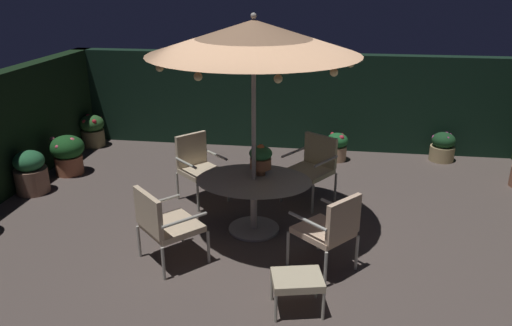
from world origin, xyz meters
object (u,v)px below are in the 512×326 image
Objects in this scene: centerpiece_planter at (261,158)px; potted_plant_left_far at (68,153)px; patio_chair_north at (164,222)px; potted_plant_back_center at (92,130)px; patio_chair_east at (313,164)px; ottoman_footrest at (297,281)px; patio_chair_southeast at (198,163)px; potted_plant_right_near at (337,146)px; patio_dining_table at (254,192)px; potted_plant_front_corner at (31,172)px; patio_chair_northeast at (330,228)px; potted_plant_back_left at (443,147)px; patio_umbrella at (254,37)px.

centerpiece_planter is 0.62× the size of potted_plant_left_far.
potted_plant_back_center is at bearing 125.35° from patio_chair_north.
patio_chair_east is 1.71× the size of ottoman_footrest.
patio_chair_east is at bearing 7.15° from patio_chair_southeast.
potted_plant_right_near is at bearing 62.02° from patio_chair_north.
patio_dining_table is 3.56× the size of centerpiece_planter.
potted_plant_front_corner is (-2.70, 1.65, -0.20)m from patio_chair_north.
patio_chair_northeast is 1.81× the size of potted_plant_back_left.
patio_dining_table is 3.08m from potted_plant_right_near.
patio_chair_north reaches higher than potted_plant_left_far.
potted_plant_left_far is at bearing 164.97° from patio_chair_southeast.
potted_plant_front_corner is at bearing 148.55° from patio_chair_north.
potted_plant_back_left is (2.35, 4.73, -0.07)m from ottoman_footrest.
patio_chair_east is at bearing 88.87° from ottoman_footrest.
patio_chair_northeast is 2.61m from patio_chair_southeast.
centerpiece_planter reaches higher than potted_plant_front_corner.
potted_plant_right_near is (4.72, 2.15, -0.06)m from potted_plant_front_corner.
patio_chair_east is (0.73, 1.08, 0.02)m from patio_dining_table.
patio_chair_southeast is at bearing 138.73° from patio_chair_northeast.
patio_chair_east is (0.73, 1.08, -1.94)m from patio_umbrella.
patio_chair_east reaches higher than ottoman_footrest.
patio_dining_table is 4.73m from potted_plant_back_center.
patio_chair_northeast is (1.89, 0.09, 0.02)m from patio_chair_north.
centerpiece_planter reaches higher than potted_plant_right_near.
centerpiece_planter is 0.42× the size of patio_chair_southeast.
patio_chair_northeast is 0.99× the size of patio_chair_east.
patio_chair_northeast is 0.84m from ottoman_footrest.
patio_umbrella is (-0.00, 0.00, 1.96)m from patio_dining_table.
ottoman_footrest is at bearing -37.34° from potted_plant_left_far.
patio_chair_northeast is (0.99, -0.85, -1.95)m from patio_umbrella.
patio_chair_southeast is 1.86× the size of potted_plant_back_left.
ottoman_footrest is (0.68, -1.60, -2.17)m from patio_umbrella.
patio_chair_north is 1.64× the size of ottoman_footrest.
potted_plant_back_center is at bearing 143.19° from centerpiece_planter.
patio_chair_southeast reaches higher than potted_plant_back_center.
potted_plant_left_far is at bearing 158.66° from centerpiece_planter.
patio_umbrella is 2.78m from ottoman_footrest.
patio_dining_table is at bearing -41.70° from patio_chair_southeast.
patio_dining_table is 2.21× the size of potted_plant_left_far.
patio_chair_north is at bearing -134.05° from potted_plant_back_left.
potted_plant_right_near is at bearing 88.07° from patio_chair_northeast.
patio_chair_southeast reaches higher than patio_dining_table.
potted_plant_front_corner is at bearing 151.64° from ottoman_footrest.
patio_chair_southeast is at bearing 138.30° from patio_umbrella.
patio_chair_north is 1.90m from patio_chair_northeast.
patio_chair_southeast is at bearing -172.85° from patio_chair_east.
patio_umbrella is 4.32m from potted_plant_left_far.
patio_chair_southeast is at bearing -150.62° from potted_plant_back_left.
potted_plant_back_center reaches higher than potted_plant_right_near.
potted_plant_back_center is at bearing -178.64° from potted_plant_back_left.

